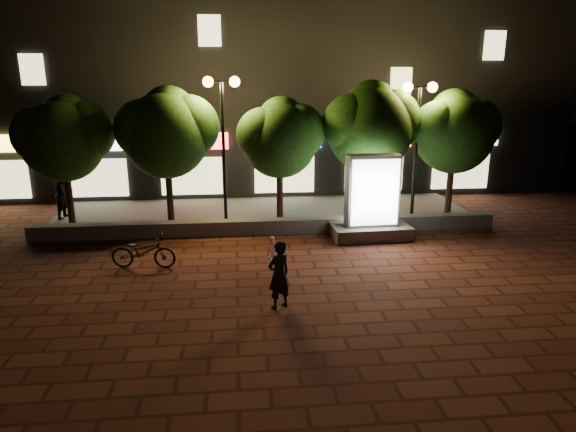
{
  "coord_description": "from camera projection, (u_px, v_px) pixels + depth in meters",
  "views": [
    {
      "loc": [
        -1.02,
        -12.73,
        5.35
      ],
      "look_at": [
        0.41,
        1.5,
        1.31
      ],
      "focal_mm": 31.55,
      "sensor_mm": 36.0,
      "label": 1
    }
  ],
  "objects": [
    {
      "name": "street_lamp_left",
      "position": [
        222.0,
        113.0,
        17.48
      ],
      "size": [
        1.26,
        0.36,
        5.18
      ],
      "color": "black",
      "rests_on": "sidewalk"
    },
    {
      "name": "pedestrian",
      "position": [
        65.0,
        194.0,
        18.98
      ],
      "size": [
        0.88,
        1.02,
        1.82
      ],
      "primitive_type": "imported",
      "rotation": [
        0.0,
        0.0,
        1.32
      ],
      "color": "black",
      "rests_on": "sidewalk"
    },
    {
      "name": "scooter_parked",
      "position": [
        143.0,
        252.0,
        14.33
      ],
      "size": [
        1.9,
        0.87,
        0.96
      ],
      "primitive_type": "imported",
      "rotation": [
        0.0,
        0.0,
        1.44
      ],
      "color": "black",
      "rests_on": "ground"
    },
    {
      "name": "ground",
      "position": [
        278.0,
        278.0,
        13.74
      ],
      "size": [
        80.0,
        80.0,
        0.0
      ],
      "primitive_type": "plane",
      "color": "#512619",
      "rests_on": "ground"
    },
    {
      "name": "tree_right",
      "position": [
        371.0,
        124.0,
        18.38
      ],
      "size": [
        3.72,
        3.1,
        5.07
      ],
      "color": "black",
      "rests_on": "sidewalk"
    },
    {
      "name": "sidewalk",
      "position": [
        265.0,
        213.0,
        19.96
      ],
      "size": [
        16.0,
        5.0,
        0.08
      ],
      "primitive_type": "cube",
      "color": "slate",
      "rests_on": "ground"
    },
    {
      "name": "retaining_wall",
      "position": [
        269.0,
        226.0,
        17.5
      ],
      "size": [
        16.0,
        0.45,
        0.5
      ],
      "primitive_type": "cube",
      "color": "slate",
      "rests_on": "ground"
    },
    {
      "name": "building_block",
      "position": [
        256.0,
        81.0,
        24.83
      ],
      "size": [
        28.0,
        8.12,
        11.3
      ],
      "color": "black",
      "rests_on": "ground"
    },
    {
      "name": "tree_far_right",
      "position": [
        455.0,
        129.0,
        18.74
      ],
      "size": [
        3.48,
        2.9,
        4.76
      ],
      "color": "black",
      "rests_on": "sidewalk"
    },
    {
      "name": "street_lamp_right",
      "position": [
        418.0,
        115.0,
        18.19
      ],
      "size": [
        1.26,
        0.36,
        4.98
      ],
      "color": "black",
      "rests_on": "sidewalk"
    },
    {
      "name": "ad_kiosk",
      "position": [
        372.0,
        205.0,
        16.79
      ],
      "size": [
        2.66,
        1.41,
        2.82
      ],
      "color": "slate",
      "rests_on": "ground"
    },
    {
      "name": "tree_mid",
      "position": [
        281.0,
        135.0,
        18.15
      ],
      "size": [
        3.24,
        2.7,
        4.5
      ],
      "color": "black",
      "rests_on": "sidewalk"
    },
    {
      "name": "scooter_pink",
      "position": [
        275.0,
        257.0,
        13.94
      ],
      "size": [
        0.77,
        1.67,
        0.97
      ],
      "primitive_type": "imported",
      "rotation": [
        0.0,
        0.0,
        0.2
      ],
      "color": "pink",
      "rests_on": "ground"
    },
    {
      "name": "tree_left",
      "position": [
        167.0,
        130.0,
        17.71
      ],
      "size": [
        3.6,
        3.0,
        4.89
      ],
      "color": "black",
      "rests_on": "sidewalk"
    },
    {
      "name": "rider",
      "position": [
        279.0,
        275.0,
        11.77
      ],
      "size": [
        0.72,
        0.66,
        1.66
      ],
      "primitive_type": "imported",
      "rotation": [
        0.0,
        0.0,
        3.69
      ],
      "color": "black",
      "rests_on": "ground"
    },
    {
      "name": "tree_far_left",
      "position": [
        64.0,
        135.0,
        17.41
      ],
      "size": [
        3.36,
        2.8,
        4.63
      ],
      "color": "black",
      "rests_on": "sidewalk"
    }
  ]
}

